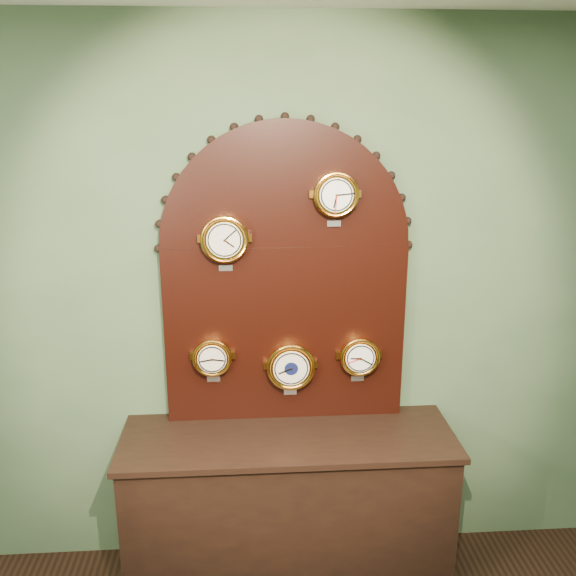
{
  "coord_description": "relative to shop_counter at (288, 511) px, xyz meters",
  "views": [
    {
      "loc": [
        -0.19,
        -0.48,
        2.39
      ],
      "look_at": [
        0.0,
        2.25,
        1.58
      ],
      "focal_mm": 38.75,
      "sensor_mm": 36.0,
      "label": 1
    }
  ],
  "objects": [
    {
      "name": "wall_back",
      "position": [
        0.0,
        0.27,
        1.0
      ],
      "size": [
        4.0,
        0.0,
        4.0
      ],
      "primitive_type": "plane",
      "rotation": [
        1.57,
        0.0,
        0.0
      ],
      "color": "#455E40",
      "rests_on": "ground"
    },
    {
      "name": "shop_counter",
      "position": [
        0.0,
        0.0,
        0.0
      ],
      "size": [
        1.6,
        0.5,
        0.8
      ],
      "primitive_type": "cube",
      "color": "black",
      "rests_on": "ground_plane"
    },
    {
      "name": "display_board",
      "position": [
        0.0,
        0.22,
        1.23
      ],
      "size": [
        1.26,
        0.06,
        1.53
      ],
      "color": "black",
      "rests_on": "shop_counter"
    },
    {
      "name": "roman_clock",
      "position": [
        -0.29,
        0.15,
        1.39
      ],
      "size": [
        0.23,
        0.08,
        0.28
      ],
      "color": "orange",
      "rests_on": "display_board"
    },
    {
      "name": "arabic_clock",
      "position": [
        0.23,
        0.15,
        1.59
      ],
      "size": [
        0.21,
        0.08,
        0.26
      ],
      "color": "orange",
      "rests_on": "display_board"
    },
    {
      "name": "hygrometer",
      "position": [
        -0.37,
        0.15,
        0.79
      ],
      "size": [
        0.19,
        0.08,
        0.24
      ],
      "color": "orange",
      "rests_on": "display_board"
    },
    {
      "name": "barometer",
      "position": [
        0.02,
        0.15,
        0.73
      ],
      "size": [
        0.24,
        0.08,
        0.29
      ],
      "color": "orange",
      "rests_on": "display_board"
    },
    {
      "name": "tide_clock",
      "position": [
        0.37,
        0.15,
        0.78
      ],
      "size": [
        0.2,
        0.08,
        0.25
      ],
      "color": "orange",
      "rests_on": "display_board"
    }
  ]
}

